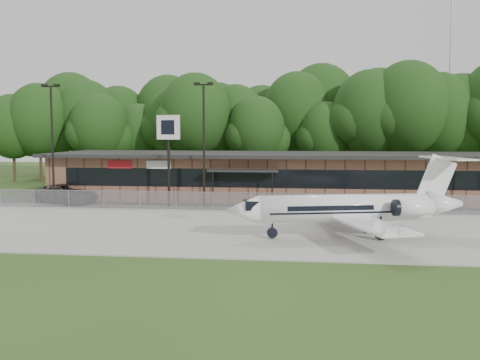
# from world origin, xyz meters

# --- Properties ---
(ground) EXTENTS (160.00, 160.00, 0.00)m
(ground) POSITION_xyz_m (0.00, 0.00, 0.00)
(ground) COLOR #344819
(ground) RESTS_ON ground
(apron) EXTENTS (64.00, 18.00, 0.08)m
(apron) POSITION_xyz_m (0.00, 8.00, 0.04)
(apron) COLOR #9E9B93
(apron) RESTS_ON ground
(parking_lot) EXTENTS (50.00, 9.00, 0.06)m
(parking_lot) POSITION_xyz_m (0.00, 19.50, 0.03)
(parking_lot) COLOR #383835
(parking_lot) RESTS_ON ground
(terminal) EXTENTS (41.00, 11.65, 4.30)m
(terminal) POSITION_xyz_m (-0.00, 23.94, 2.18)
(terminal) COLOR brown
(terminal) RESTS_ON ground
(fence) EXTENTS (46.00, 0.04, 1.52)m
(fence) POSITION_xyz_m (0.00, 15.00, 0.78)
(fence) COLOR gray
(fence) RESTS_ON ground
(treeline) EXTENTS (72.00, 12.00, 15.00)m
(treeline) POSITION_xyz_m (0.00, 42.00, 7.50)
(treeline) COLOR #1F3B12
(treeline) RESTS_ON ground
(radio_mast) EXTENTS (0.20, 0.20, 25.00)m
(radio_mast) POSITION_xyz_m (22.00, 48.00, 12.50)
(radio_mast) COLOR gray
(radio_mast) RESTS_ON ground
(light_pole_left) EXTENTS (1.55, 0.30, 10.23)m
(light_pole_left) POSITION_xyz_m (-18.00, 16.50, 5.98)
(light_pole_left) COLOR black
(light_pole_left) RESTS_ON ground
(light_pole_mid) EXTENTS (1.55, 0.30, 10.23)m
(light_pole_mid) POSITION_xyz_m (-5.00, 16.50, 5.98)
(light_pole_mid) COLOR black
(light_pole_mid) RESTS_ON ground
(business_jet) EXTENTS (14.36, 12.91, 4.86)m
(business_jet) POSITION_xyz_m (6.01, 5.21, 1.74)
(business_jet) COLOR white
(business_jet) RESTS_ON ground
(suv) EXTENTS (6.75, 5.29, 1.70)m
(suv) POSITION_xyz_m (-17.52, 17.84, 0.85)
(suv) COLOR #323234
(suv) RESTS_ON ground
(pole_sign) EXTENTS (2.01, 0.57, 7.63)m
(pole_sign) POSITION_xyz_m (-8.03, 16.80, 5.84)
(pole_sign) COLOR black
(pole_sign) RESTS_ON ground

